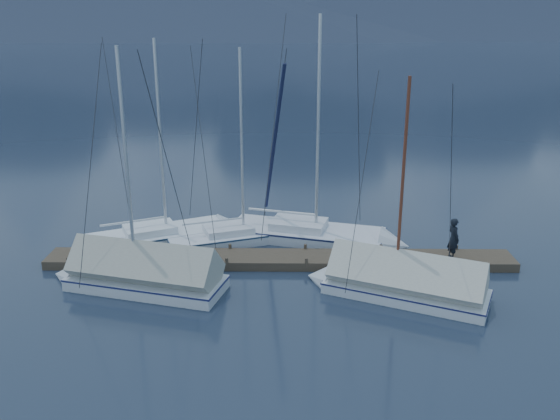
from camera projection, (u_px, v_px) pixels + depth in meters
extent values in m
plane|color=black|center=(279.00, 286.00, 21.11)|extent=(1000.00, 1000.00, 0.00)
cube|color=#382D23|center=(280.00, 260.00, 22.95)|extent=(18.00, 1.50, 0.34)
cube|color=black|center=(126.00, 264.00, 23.09)|extent=(3.00, 1.30, 0.30)
cube|color=black|center=(280.00, 265.00, 23.02)|extent=(3.00, 1.30, 0.30)
cube|color=black|center=(434.00, 266.00, 22.96)|extent=(3.00, 1.30, 0.30)
cylinder|color=#382D23|center=(80.00, 248.00, 23.65)|extent=(0.12, 0.12, 0.35)
cylinder|color=#382D23|center=(68.00, 262.00, 22.32)|extent=(0.12, 0.12, 0.35)
cylinder|color=#382D23|center=(155.00, 248.00, 23.62)|extent=(0.12, 0.12, 0.35)
cylinder|color=#382D23|center=(147.00, 262.00, 22.29)|extent=(0.12, 0.12, 0.35)
cylinder|color=#382D23|center=(230.00, 248.00, 23.58)|extent=(0.12, 0.12, 0.35)
cylinder|color=#382D23|center=(227.00, 262.00, 22.26)|extent=(0.12, 0.12, 0.35)
cylinder|color=#382D23|center=(305.00, 249.00, 23.55)|extent=(0.12, 0.12, 0.35)
cylinder|color=#382D23|center=(306.00, 263.00, 22.22)|extent=(0.12, 0.12, 0.35)
cylinder|color=#382D23|center=(381.00, 249.00, 23.52)|extent=(0.12, 0.12, 0.35)
cylinder|color=#382D23|center=(386.00, 263.00, 22.19)|extent=(0.12, 0.12, 0.35)
cylinder|color=#382D23|center=(456.00, 249.00, 23.48)|extent=(0.12, 0.12, 0.35)
cylinder|color=#382D23|center=(467.00, 263.00, 22.15)|extent=(0.12, 0.12, 0.35)
cube|color=silver|center=(158.00, 238.00, 25.24)|extent=(6.20, 4.34, 0.65)
cube|color=silver|center=(158.00, 245.00, 25.33)|extent=(5.01, 3.15, 0.30)
cube|color=#1A334E|center=(157.00, 232.00, 25.15)|extent=(6.26, 4.38, 0.06)
cone|color=silver|center=(233.00, 227.00, 26.60)|extent=(1.80, 2.18, 1.90)
cube|color=silver|center=(150.00, 229.00, 24.97)|extent=(2.47, 2.14, 0.30)
cylinder|color=#B2B7BF|center=(160.00, 139.00, 24.04)|extent=(0.12, 0.12, 7.90)
cylinder|color=#B2B7BF|center=(133.00, 221.00, 24.55)|extent=(2.44, 1.23, 0.09)
cylinder|color=#26262B|center=(196.00, 136.00, 24.63)|extent=(1.31, 2.70, 7.91)
cube|color=silver|center=(235.00, 238.00, 25.27)|extent=(5.98, 3.74, 0.62)
cube|color=silver|center=(235.00, 244.00, 25.36)|extent=(4.89, 2.65, 0.28)
cube|color=navy|center=(235.00, 232.00, 25.18)|extent=(6.04, 3.78, 0.06)
cone|color=silver|center=(306.00, 229.00, 26.31)|extent=(1.61, 2.07, 1.82)
cube|color=silver|center=(228.00, 229.00, 25.03)|extent=(2.32, 1.93, 0.28)
cylinder|color=#B2B7BF|center=(242.00, 143.00, 24.08)|extent=(0.11, 0.11, 7.57)
cylinder|color=#B2B7BF|center=(213.00, 221.00, 24.69)|extent=(2.43, 0.97, 0.09)
cylinder|color=#26262B|center=(275.00, 141.00, 24.54)|extent=(1.01, 2.69, 7.58)
cube|color=silver|center=(306.00, 236.00, 25.44)|extent=(6.90, 3.83, 0.72)
cube|color=silver|center=(306.00, 243.00, 25.55)|extent=(5.69, 2.62, 0.33)
cube|color=#171E46|center=(306.00, 230.00, 25.34)|extent=(6.97, 3.87, 0.07)
cone|color=silver|center=(395.00, 245.00, 24.46)|extent=(1.71, 2.34, 2.10)
cube|color=silver|center=(299.00, 224.00, 25.36)|extent=(2.61, 2.08, 0.33)
cylinder|color=#B2B7BF|center=(318.00, 128.00, 23.82)|extent=(0.13, 0.13, 8.74)
cylinder|color=#B2B7BF|center=(281.00, 212.00, 25.40)|extent=(2.87, 0.87, 0.10)
cylinder|color=#26262B|center=(359.00, 130.00, 23.40)|extent=(0.89, 3.19, 8.75)
cube|color=silver|center=(405.00, 294.00, 20.30)|extent=(5.77, 3.99, 0.58)
cube|color=silver|center=(405.00, 301.00, 20.39)|extent=(4.66, 2.87, 0.26)
cube|color=#1A1C4E|center=(406.00, 287.00, 20.23)|extent=(5.82, 4.03, 0.05)
cone|color=silver|center=(320.00, 278.00, 21.55)|extent=(1.64, 2.09, 1.86)
cylinder|color=#592819|center=(402.00, 186.00, 19.23)|extent=(0.11, 0.11, 7.04)
cylinder|color=#592819|center=(433.00, 277.00, 19.69)|extent=(2.27, 1.08, 0.08)
cylinder|color=#26262B|center=(362.00, 181.00, 19.77)|extent=(1.14, 2.51, 7.04)
cube|color=#AFAEA4|center=(406.00, 277.00, 20.10)|extent=(5.53, 3.92, 1.97)
cube|color=silver|center=(147.00, 286.00, 20.89)|extent=(5.82, 3.32, 0.65)
cube|color=silver|center=(147.00, 293.00, 20.98)|extent=(4.80, 2.25, 0.29)
cube|color=navy|center=(146.00, 279.00, 20.80)|extent=(5.88, 3.35, 0.06)
cone|color=silver|center=(68.00, 275.00, 21.70)|extent=(1.53, 2.10, 1.89)
cylinder|color=#B2B7BF|center=(127.00, 168.00, 19.63)|extent=(0.12, 0.12, 7.86)
cylinder|color=#B2B7BF|center=(171.00, 265.00, 20.34)|extent=(2.41, 0.72, 0.09)
cylinder|color=#26262B|center=(90.00, 165.00, 19.98)|extent=(0.74, 2.68, 7.87)
cube|color=gray|center=(145.00, 267.00, 20.66)|extent=(5.57, 3.28, 2.00)
imported|color=black|center=(453.00, 239.00, 22.40)|extent=(0.54, 0.67, 1.61)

